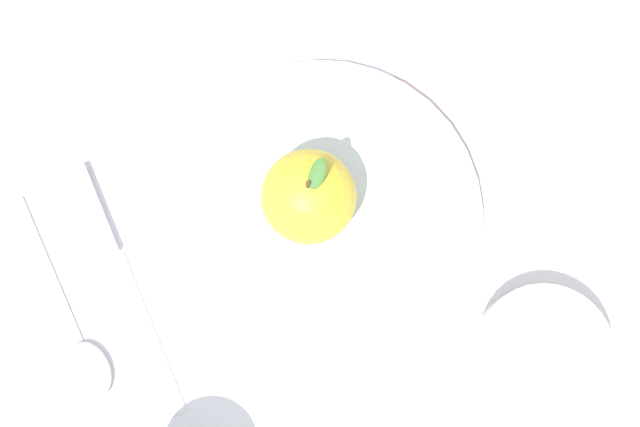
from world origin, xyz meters
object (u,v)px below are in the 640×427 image
(dinner_plate, at_px, (320,216))
(side_bowl, at_px, (543,353))
(spoon, at_px, (79,347))
(knife, at_px, (116,265))
(apple, at_px, (309,197))
(linen_napkin, at_px, (496,101))

(dinner_plate, distance_m, side_bowl, 0.21)
(side_bowl, relative_size, spoon, 0.61)
(knife, bearing_deg, side_bowl, -58.56)
(dinner_plate, bearing_deg, spoon, 162.09)
(dinner_plate, height_order, apple, apple)
(linen_napkin, bearing_deg, dinner_plate, 167.51)
(knife, bearing_deg, linen_napkin, -22.59)
(dinner_plate, height_order, spoon, dinner_plate)
(apple, xyz_separation_m, knife, (-0.14, 0.08, -0.05))
(side_bowl, xyz_separation_m, knife, (-0.18, 0.30, -0.02))
(spoon, relative_size, linen_napkin, 1.13)
(apple, relative_size, knife, 0.41)
(dinner_plate, relative_size, knife, 1.27)
(knife, bearing_deg, dinner_plate, -33.25)
(side_bowl, distance_m, knife, 0.35)
(side_bowl, bearing_deg, linen_napkin, 50.26)
(dinner_plate, xyz_separation_m, apple, (-0.00, 0.01, 0.04))
(side_bowl, bearing_deg, dinner_plate, 100.81)
(side_bowl, height_order, linen_napkin, side_bowl)
(apple, bearing_deg, knife, 149.70)
(apple, height_order, linen_napkin, apple)
(apple, bearing_deg, spoon, 164.73)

